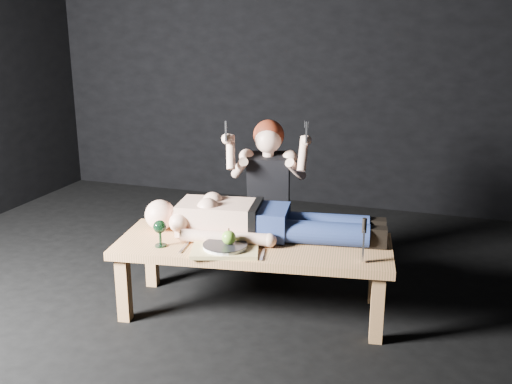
% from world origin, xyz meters
% --- Properties ---
extents(ground, '(5.00, 5.00, 0.00)m').
position_xyz_m(ground, '(0.00, 0.00, 0.00)').
color(ground, black).
rests_on(ground, ground).
extents(back_wall, '(5.00, 0.00, 5.00)m').
position_xyz_m(back_wall, '(0.00, 2.50, 1.50)').
color(back_wall, black).
rests_on(back_wall, ground).
extents(table, '(1.71, 0.85, 0.45)m').
position_xyz_m(table, '(0.34, 0.17, 0.23)').
color(table, tan).
rests_on(table, ground).
extents(lying_man, '(1.57, 0.69, 0.25)m').
position_xyz_m(lying_man, '(0.36, 0.30, 0.57)').
color(lying_man, '#DCAC8E').
rests_on(lying_man, table).
extents(kneeling_woman, '(0.74, 0.79, 1.14)m').
position_xyz_m(kneeling_woman, '(0.26, 0.75, 0.57)').
color(kneeling_woman, black).
rests_on(kneeling_woman, ground).
extents(serving_tray, '(0.44, 0.37, 0.02)m').
position_xyz_m(serving_tray, '(0.23, -0.01, 0.46)').
color(serving_tray, tan).
rests_on(serving_tray, table).
extents(plate, '(0.32, 0.32, 0.02)m').
position_xyz_m(plate, '(0.23, -0.01, 0.48)').
color(plate, white).
rests_on(plate, serving_tray).
extents(apple, '(0.08, 0.08, 0.08)m').
position_xyz_m(apple, '(0.25, -0.00, 0.53)').
color(apple, '#498F18').
rests_on(apple, plate).
extents(goblet, '(0.09, 0.09, 0.16)m').
position_xyz_m(goblet, '(-0.16, -0.06, 0.53)').
color(goblet, black).
rests_on(goblet, table).
extents(fork_flat, '(0.04, 0.17, 0.01)m').
position_xyz_m(fork_flat, '(-0.02, -0.04, 0.45)').
color(fork_flat, '#B2B2B7').
rests_on(fork_flat, table).
extents(knife_flat, '(0.05, 0.17, 0.01)m').
position_xyz_m(knife_flat, '(0.45, -0.00, 0.45)').
color(knife_flat, '#B2B2B7').
rests_on(knife_flat, table).
extents(spoon_flat, '(0.16, 0.09, 0.01)m').
position_xyz_m(spoon_flat, '(0.33, 0.08, 0.45)').
color(spoon_flat, '#B2B2B7').
rests_on(spoon_flat, table).
extents(carving_knife, '(0.04, 0.04, 0.26)m').
position_xyz_m(carving_knife, '(1.00, 0.07, 0.58)').
color(carving_knife, '#B2B2B7').
rests_on(carving_knife, table).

